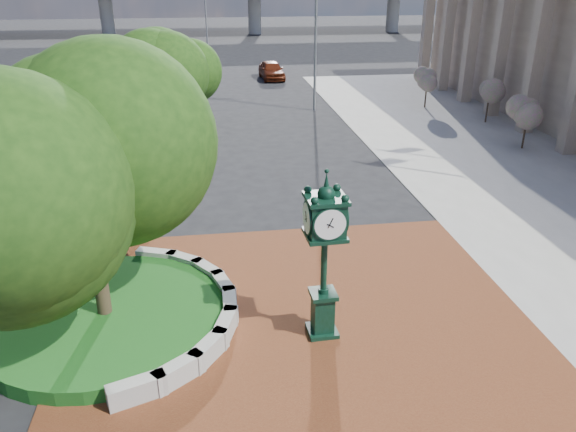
{
  "coord_description": "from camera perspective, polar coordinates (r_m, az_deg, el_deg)",
  "views": [
    {
      "loc": [
        -2.05,
        -12.76,
        8.49
      ],
      "look_at": [
        -0.02,
        1.5,
        2.12
      ],
      "focal_mm": 35.0,
      "sensor_mm": 36.0,
      "label": 1
    }
  ],
  "objects": [
    {
      "name": "street_lamp_far",
      "position": [
        57.71,
        -8.17,
        20.29
      ],
      "size": [
        1.91,
        0.76,
        8.73
      ],
      "color": "slate",
      "rests_on": "ground"
    },
    {
      "name": "ground",
      "position": [
        15.46,
        0.88,
        -9.46
      ],
      "size": [
        200.0,
        200.0,
        0.0
      ],
      "primitive_type": "plane",
      "color": "black",
      "rests_on": "ground"
    },
    {
      "name": "tree_planter",
      "position": [
        13.93,
        -19.8,
        2.39
      ],
      "size": [
        5.2,
        5.2,
        6.33
      ],
      "color": "#38281C",
      "rests_on": "ground"
    },
    {
      "name": "street_lamp_near",
      "position": [
        36.42,
        3.24,
        19.24
      ],
      "size": [
        2.08,
        0.81,
        9.52
      ],
      "color": "slate",
      "rests_on": "ground"
    },
    {
      "name": "planter_wall",
      "position": [
        15.19,
        -9.39,
        -9.27
      ],
      "size": [
        2.96,
        6.77,
        0.54
      ],
      "color": "#9E9B93",
      "rests_on": "ground"
    },
    {
      "name": "shrub_far",
      "position": [
        38.71,
        13.93,
        12.92
      ],
      "size": [
        1.2,
        1.2,
        2.2
      ],
      "color": "#38281C",
      "rests_on": "ground"
    },
    {
      "name": "parked_car",
      "position": [
        48.19,
        -1.69,
        14.6
      ],
      "size": [
        2.04,
        4.48,
        1.49
      ],
      "primitive_type": "imported",
      "rotation": [
        0.0,
        0.0,
        0.06
      ],
      "color": "#561D0C",
      "rests_on": "ground"
    },
    {
      "name": "shrub_mid",
      "position": [
        35.77,
        19.75,
        11.38
      ],
      "size": [
        1.2,
        1.2,
        2.2
      ],
      "color": "#38281C",
      "rests_on": "ground"
    },
    {
      "name": "tree_street",
      "position": [
        31.26,
        -11.89,
        13.7
      ],
      "size": [
        4.4,
        4.4,
        5.45
      ],
      "color": "#38281C",
      "rests_on": "ground"
    },
    {
      "name": "grass_bed",
      "position": [
        15.5,
        -17.99,
        -9.82
      ],
      "size": [
        6.1,
        6.1,
        0.4
      ],
      "primitive_type": "cylinder",
      "color": "#124012",
      "rests_on": "ground"
    },
    {
      "name": "shrub_near",
      "position": [
        30.99,
        23.12,
        9.11
      ],
      "size": [
        1.2,
        1.2,
        2.2
      ],
      "color": "#38281C",
      "rests_on": "ground"
    },
    {
      "name": "plaza",
      "position": [
        14.63,
        1.5,
        -11.52
      ],
      "size": [
        12.0,
        12.0,
        0.04
      ],
      "primitive_type": "cube",
      "color": "brown",
      "rests_on": "ground"
    },
    {
      "name": "post_clock",
      "position": [
        13.33,
        3.73,
        -3.46
      ],
      "size": [
        0.95,
        0.95,
        4.34
      ],
      "color": "black",
      "rests_on": "ground"
    }
  ]
}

